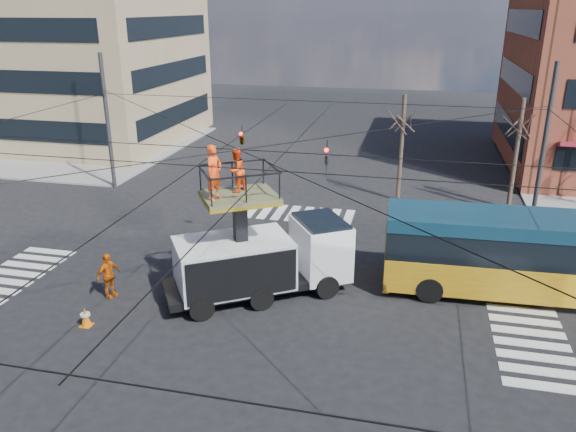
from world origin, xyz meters
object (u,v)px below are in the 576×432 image
at_px(worker_ground, 108,276).
at_px(flagger, 448,266).
at_px(city_bus, 540,255).
at_px(traffic_cone, 85,317).
at_px(utility_truck, 262,246).

height_order(worker_ground, flagger, flagger).
relative_size(worker_ground, flagger, 0.95).
height_order(city_bus, traffic_cone, city_bus).
distance_m(utility_truck, worker_ground, 5.91).
height_order(city_bus, flagger, city_bus).
height_order(traffic_cone, flagger, flagger).
distance_m(worker_ground, flagger, 13.05).
xyz_separation_m(city_bus, worker_ground, (-15.77, -3.70, -0.83)).
relative_size(utility_truck, traffic_cone, 10.32).
bearing_deg(traffic_cone, city_bus, 20.45).
height_order(utility_truck, flagger, utility_truck).
bearing_deg(flagger, traffic_cone, -83.35).
xyz_separation_m(city_bus, flagger, (-3.24, -0.07, -0.78)).
bearing_deg(utility_truck, worker_ground, 163.49).
height_order(city_bus, worker_ground, city_bus).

